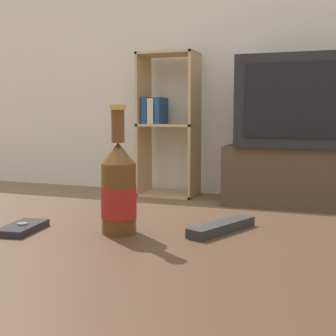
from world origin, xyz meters
name	(u,v)px	position (x,y,z in m)	size (l,w,h in m)	color
back_wall	(283,29)	(0.00, 3.02, 1.30)	(8.00, 0.05, 2.60)	silver
coffee_table	(72,276)	(0.00, 0.00, 0.36)	(1.12, 0.88, 0.41)	#422B1C
tv_stand	(299,176)	(0.18, 2.72, 0.21)	(1.04, 0.46, 0.43)	#4C3828
television	(302,102)	(0.18, 2.71, 0.74)	(0.85, 0.56, 0.62)	black
bookshelf	(166,122)	(-0.87, 2.81, 0.59)	(0.46, 0.30, 1.14)	tan
beer_bottle	(119,189)	(0.03, 0.13, 0.50)	(0.07, 0.07, 0.26)	#563314
cell_phone	(23,228)	(-0.16, 0.07, 0.42)	(0.07, 0.13, 0.02)	#232328
remote_control	(222,227)	(0.23, 0.21, 0.42)	(0.11, 0.18, 0.02)	#282828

